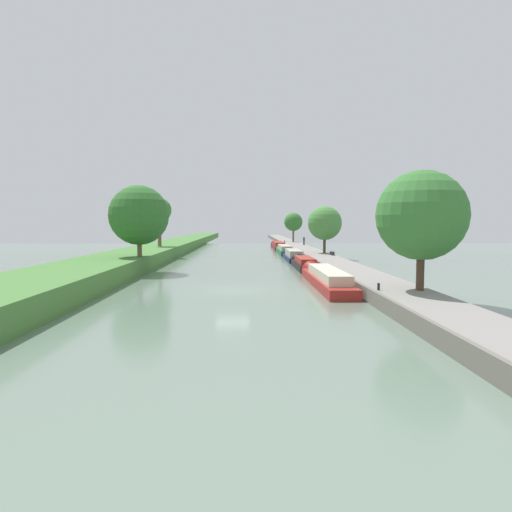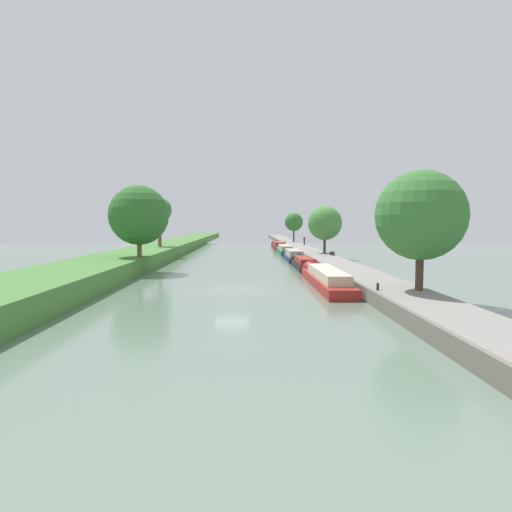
{
  "view_description": "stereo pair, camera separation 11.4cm",
  "coord_description": "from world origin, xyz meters",
  "px_view_note": "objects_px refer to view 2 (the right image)",
  "views": [
    {
      "loc": [
        1.06,
        -34.29,
        5.04
      ],
      "look_at": [
        2.23,
        22.15,
        1.0
      ],
      "focal_mm": 32.29,
      "sensor_mm": 36.0,
      "label": 1
    },
    {
      "loc": [
        1.17,
        -34.3,
        5.04
      ],
      "look_at": [
        2.23,
        22.15,
        1.0
      ],
      "focal_mm": 32.29,
      "sensor_mm": 36.0,
      "label": 2
    }
  ],
  "objects_px": {
    "narrowboat_black": "(303,263)",
    "mooring_bollard_near": "(378,287)",
    "park_bench": "(332,252)",
    "person_walking": "(304,240)",
    "narrowboat_green": "(284,250)",
    "narrowboat_navy": "(293,256)",
    "mooring_bollard_far": "(285,241)",
    "narrowboat_maroon": "(278,246)",
    "narrowboat_red": "(324,278)"
  },
  "relations": [
    {
      "from": "narrowboat_navy",
      "to": "narrowboat_green",
      "type": "bearing_deg",
      "value": 90.6
    },
    {
      "from": "narrowboat_green",
      "to": "mooring_bollard_far",
      "type": "distance_m",
      "value": 22.36
    },
    {
      "from": "narrowboat_red",
      "to": "park_bench",
      "type": "bearing_deg",
      "value": 77.99
    },
    {
      "from": "narrowboat_green",
      "to": "narrowboat_maroon",
      "type": "distance_m",
      "value": 14.93
    },
    {
      "from": "person_walking",
      "to": "mooring_bollard_far",
      "type": "bearing_deg",
      "value": 103.46
    },
    {
      "from": "narrowboat_navy",
      "to": "narrowboat_maroon",
      "type": "distance_m",
      "value": 28.1
    },
    {
      "from": "narrowboat_green",
      "to": "mooring_bollard_far",
      "type": "height_order",
      "value": "narrowboat_green"
    },
    {
      "from": "narrowboat_red",
      "to": "park_bench",
      "type": "distance_m",
      "value": 23.14
    },
    {
      "from": "mooring_bollard_far",
      "to": "mooring_bollard_near",
      "type": "bearing_deg",
      "value": -90.0
    },
    {
      "from": "narrowboat_green",
      "to": "person_walking",
      "type": "relative_size",
      "value": 8.28
    },
    {
      "from": "narrowboat_maroon",
      "to": "mooring_bollard_far",
      "type": "height_order",
      "value": "narrowboat_maroon"
    },
    {
      "from": "narrowboat_green",
      "to": "mooring_bollard_near",
      "type": "height_order",
      "value": "narrowboat_green"
    },
    {
      "from": "narrowboat_black",
      "to": "mooring_bollard_far",
      "type": "bearing_deg",
      "value": 87.81
    },
    {
      "from": "narrowboat_green",
      "to": "narrowboat_maroon",
      "type": "height_order",
      "value": "narrowboat_green"
    },
    {
      "from": "narrowboat_navy",
      "to": "mooring_bollard_far",
      "type": "distance_m",
      "value": 35.49
    },
    {
      "from": "narrowboat_red",
      "to": "narrowboat_maroon",
      "type": "relative_size",
      "value": 0.97
    },
    {
      "from": "narrowboat_maroon",
      "to": "mooring_bollard_far",
      "type": "xyz_separation_m",
      "value": [
        1.97,
        7.34,
        0.53
      ]
    },
    {
      "from": "narrowboat_green",
      "to": "mooring_bollard_near",
      "type": "bearing_deg",
      "value": -87.68
    },
    {
      "from": "person_walking",
      "to": "park_bench",
      "type": "xyz_separation_m",
      "value": [
        0.23,
        -27.69,
        -0.53
      ]
    },
    {
      "from": "narrowboat_red",
      "to": "narrowboat_green",
      "type": "bearing_deg",
      "value": 90.16
    },
    {
      "from": "mooring_bollard_near",
      "to": "park_bench",
      "type": "relative_size",
      "value": 0.3
    },
    {
      "from": "narrowboat_black",
      "to": "park_bench",
      "type": "distance_m",
      "value": 9.58
    },
    {
      "from": "narrowboat_navy",
      "to": "narrowboat_green",
      "type": "relative_size",
      "value": 0.89
    },
    {
      "from": "mooring_bollard_far",
      "to": "park_bench",
      "type": "bearing_deg",
      "value": -85.66
    },
    {
      "from": "narrowboat_red",
      "to": "person_walking",
      "type": "distance_m",
      "value": 50.54
    },
    {
      "from": "narrowboat_black",
      "to": "narrowboat_green",
      "type": "distance_m",
      "value": 25.13
    },
    {
      "from": "park_bench",
      "to": "person_walking",
      "type": "bearing_deg",
      "value": 90.48
    },
    {
      "from": "narrowboat_maroon",
      "to": "narrowboat_black",
      "type": "bearing_deg",
      "value": -89.78
    },
    {
      "from": "narrowboat_navy",
      "to": "park_bench",
      "type": "distance_m",
      "value": 6.08
    },
    {
      "from": "narrowboat_green",
      "to": "narrowboat_red",
      "type": "bearing_deg",
      "value": -89.84
    },
    {
      "from": "mooring_bollard_near",
      "to": "park_bench",
      "type": "xyz_separation_m",
      "value": [
        2.97,
        31.41,
        0.12
      ]
    },
    {
      "from": "narrowboat_black",
      "to": "narrowboat_green",
      "type": "relative_size",
      "value": 0.77
    },
    {
      "from": "narrowboat_black",
      "to": "park_bench",
      "type": "relative_size",
      "value": 7.09
    },
    {
      "from": "narrowboat_red",
      "to": "park_bench",
      "type": "xyz_separation_m",
      "value": [
        4.82,
        22.63,
        0.62
      ]
    },
    {
      "from": "park_bench",
      "to": "narrowboat_navy",
      "type": "bearing_deg",
      "value": 142.39
    },
    {
      "from": "narrowboat_black",
      "to": "mooring_bollard_far",
      "type": "relative_size",
      "value": 23.65
    },
    {
      "from": "narrowboat_black",
      "to": "narrowboat_green",
      "type": "height_order",
      "value": "narrowboat_green"
    },
    {
      "from": "narrowboat_maroon",
      "to": "person_walking",
      "type": "bearing_deg",
      "value": -41.02
    },
    {
      "from": "narrowboat_red",
      "to": "narrowboat_maroon",
      "type": "distance_m",
      "value": 54.41
    },
    {
      "from": "narrowboat_navy",
      "to": "person_walking",
      "type": "bearing_deg",
      "value": 79.25
    },
    {
      "from": "narrowboat_black",
      "to": "narrowboat_maroon",
      "type": "distance_m",
      "value": 40.06
    },
    {
      "from": "narrowboat_navy",
      "to": "mooring_bollard_far",
      "type": "relative_size",
      "value": 27.13
    },
    {
      "from": "narrowboat_navy",
      "to": "narrowboat_maroon",
      "type": "xyz_separation_m",
      "value": [
        -0.15,
        28.09,
        0.01
      ]
    },
    {
      "from": "narrowboat_maroon",
      "to": "park_bench",
      "type": "xyz_separation_m",
      "value": [
        4.94,
        -31.78,
        0.65
      ]
    },
    {
      "from": "narrowboat_navy",
      "to": "person_walking",
      "type": "height_order",
      "value": "person_walking"
    },
    {
      "from": "narrowboat_maroon",
      "to": "narrowboat_navy",
      "type": "bearing_deg",
      "value": -89.7
    },
    {
      "from": "narrowboat_black",
      "to": "mooring_bollard_near",
      "type": "distance_m",
      "value": 23.21
    },
    {
      "from": "narrowboat_navy",
      "to": "park_bench",
      "type": "relative_size",
      "value": 8.14
    },
    {
      "from": "narrowboat_green",
      "to": "person_walking",
      "type": "bearing_deg",
      "value": 66.57
    },
    {
      "from": "person_walking",
      "to": "narrowboat_black",
      "type": "bearing_deg",
      "value": -97.21
    }
  ]
}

